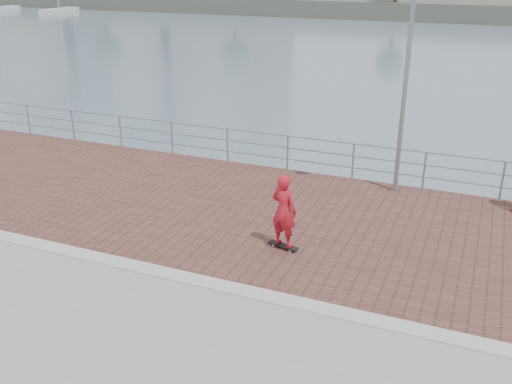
% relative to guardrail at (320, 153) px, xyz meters
% --- Properties ---
extents(water, '(400.00, 400.00, 0.00)m').
position_rel_guardrail_xyz_m(water, '(-0.00, -7.00, -2.69)').
color(water, slate).
rests_on(water, ground).
extents(brick_lane, '(40.00, 6.80, 0.02)m').
position_rel_guardrail_xyz_m(brick_lane, '(-0.00, -3.40, -0.68)').
color(brick_lane, brown).
rests_on(brick_lane, seawall).
extents(curb, '(40.00, 0.40, 0.06)m').
position_rel_guardrail_xyz_m(curb, '(-0.00, -7.00, -0.66)').
color(curb, '#B7B5AD').
rests_on(curb, seawall).
extents(guardrail, '(39.06, 0.06, 1.13)m').
position_rel_guardrail_xyz_m(guardrail, '(0.00, 0.00, 0.00)').
color(guardrail, '#8C9EA8').
rests_on(guardrail, brick_lane).
extents(street_lamp, '(0.46, 1.33, 6.28)m').
position_rel_guardrail_xyz_m(street_lamp, '(2.39, -0.96, 3.77)').
color(street_lamp, gray).
rests_on(street_lamp, brick_lane).
extents(skateboard, '(0.74, 0.35, 0.08)m').
position_rel_guardrail_xyz_m(skateboard, '(0.66, -4.98, -0.61)').
color(skateboard, black).
rests_on(skateboard, brick_lane).
extents(skateboarder, '(0.70, 0.54, 1.70)m').
position_rel_guardrail_xyz_m(skateboarder, '(0.66, -4.98, 0.26)').
color(skateboarder, red).
rests_on(skateboarder, skateboard).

